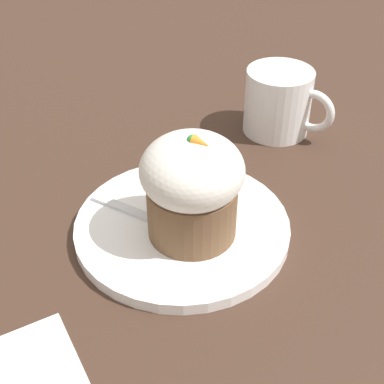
# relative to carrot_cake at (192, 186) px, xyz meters

# --- Properties ---
(ground_plane) EXTENTS (4.00, 4.00, 0.00)m
(ground_plane) POSITION_rel_carrot_cake_xyz_m (-0.02, 0.01, -0.07)
(ground_plane) COLOR #3D281E
(dessert_plate) EXTENTS (0.22, 0.22, 0.01)m
(dessert_plate) POSITION_rel_carrot_cake_xyz_m (-0.02, 0.01, -0.06)
(dessert_plate) COLOR white
(dessert_plate) RESTS_ON ground_plane
(carrot_cake) EXTENTS (0.10, 0.10, 0.11)m
(carrot_cake) POSITION_rel_carrot_cake_xyz_m (0.00, 0.00, 0.00)
(carrot_cake) COLOR brown
(carrot_cake) RESTS_ON dessert_plate
(spoon) EXTENTS (0.12, 0.03, 0.01)m
(spoon) POSITION_rel_carrot_cake_xyz_m (-0.04, -0.01, -0.05)
(spoon) COLOR silver
(spoon) RESTS_ON dessert_plate
(coffee_cup) EXTENTS (0.12, 0.08, 0.08)m
(coffee_cup) POSITION_rel_carrot_cake_xyz_m (-0.02, 0.24, -0.03)
(coffee_cup) COLOR white
(coffee_cup) RESTS_ON ground_plane
(paper_napkin) EXTENTS (0.12, 0.12, 0.00)m
(paper_napkin) POSITION_rel_carrot_cake_xyz_m (-0.02, -0.20, -0.07)
(paper_napkin) COLOR white
(paper_napkin) RESTS_ON ground_plane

